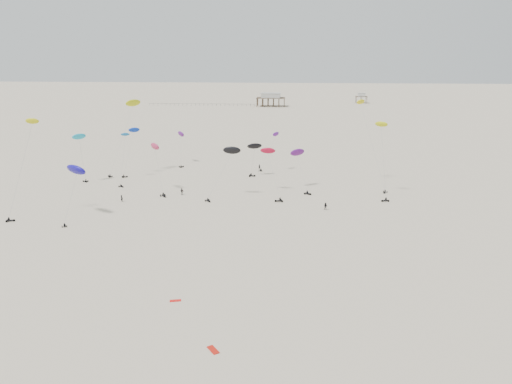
# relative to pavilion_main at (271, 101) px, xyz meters

# --- Properties ---
(ground_plane) EXTENTS (900.00, 900.00, 0.00)m
(ground_plane) POSITION_rel_pavilion_main_xyz_m (10.00, -150.00, -4.22)
(ground_plane) COLOR beige
(pavilion_main) EXTENTS (21.00, 13.00, 9.80)m
(pavilion_main) POSITION_rel_pavilion_main_xyz_m (0.00, 0.00, 0.00)
(pavilion_main) COLOR brown
(pavilion_main) RESTS_ON ground
(pavilion_small) EXTENTS (9.00, 7.00, 8.00)m
(pavilion_small) POSITION_rel_pavilion_main_xyz_m (70.00, 30.00, -0.74)
(pavilion_small) COLOR brown
(pavilion_small) RESTS_ON ground
(pier_fence) EXTENTS (80.20, 0.20, 1.50)m
(pier_fence) POSITION_rel_pavilion_main_xyz_m (-52.00, -0.00, -3.45)
(pier_fence) COLOR black
(pier_fence) RESTS_ON ground
(rig_0) EXTENTS (7.32, 11.17, 14.47)m
(rig_0) POSITION_rel_pavilion_main_xyz_m (-19.95, -238.40, 5.16)
(rig_0) COLOR black
(rig_0) RESTS_ON ground
(rig_1) EXTENTS (7.01, 4.78, 13.12)m
(rig_1) POSITION_rel_pavilion_main_xyz_m (10.94, -209.33, 4.58)
(rig_1) COLOR black
(rig_1) RESTS_ON ground
(rig_2) EXTENTS (4.00, 11.44, 20.69)m
(rig_2) POSITION_rel_pavilion_main_xyz_m (42.75, -238.46, 7.44)
(rig_2) COLOR black
(rig_2) RESTS_ON ground
(rig_3) EXTENTS (9.09, 17.09, 27.73)m
(rig_3) POSITION_rel_pavilion_main_xyz_m (40.14, -225.28, 12.74)
(rig_3) COLOR black
(rig_3) RESTS_ON ground
(rig_4) EXTENTS (7.02, 12.13, 12.80)m
(rig_4) POSITION_rel_pavilion_main_xyz_m (20.19, -231.60, 4.17)
(rig_4) COLOR black
(rig_4) RESTS_ON ground
(rig_5) EXTENTS (5.02, 8.72, 15.36)m
(rig_5) POSITION_rel_pavilion_main_xyz_m (-33.88, -218.96, 5.72)
(rig_5) COLOR black
(rig_5) RESTS_ON ground
(rig_6) EXTENTS (9.23, 9.42, 14.82)m
(rig_6) POSITION_rel_pavilion_main_xyz_m (0.68, -241.49, 6.43)
(rig_6) COLOR black
(rig_6) RESTS_ON ground
(rig_7) EXTENTS (6.68, 9.67, 23.68)m
(rig_7) POSITION_rel_pavilion_main_xyz_m (-45.64, -262.82, 8.89)
(rig_7) COLOR black
(rig_7) RESTS_ON ground
(rig_8) EXTENTS (9.80, 13.71, 24.85)m
(rig_8) POSITION_rel_pavilion_main_xyz_m (-34.78, -214.36, 16.10)
(rig_8) COLOR black
(rig_8) RESTS_ON ground
(rig_9) EXTENTS (7.27, 13.68, 15.77)m
(rig_9) POSITION_rel_pavilion_main_xyz_m (12.35, -238.23, 3.96)
(rig_9) COLOR black
(rig_9) RESTS_ON ground
(rig_10) EXTENTS (4.28, 4.37, 15.05)m
(rig_10) POSITION_rel_pavilion_main_xyz_m (-46.28, -229.02, 7.21)
(rig_10) COLOR black
(rig_10) RESTS_ON ground
(rig_11) EXTENTS (4.71, 14.69, 18.05)m
(rig_11) POSITION_rel_pavilion_main_xyz_m (-33.44, -227.98, 3.41)
(rig_11) COLOR black
(rig_11) RESTS_ON ground
(rig_12) EXTENTS (5.25, 4.26, 10.85)m
(rig_12) POSITION_rel_pavilion_main_xyz_m (5.74, -217.34, 3.34)
(rig_12) COLOR black
(rig_12) RESTS_ON ground
(rig_13) EXTENTS (7.37, 13.58, 14.25)m
(rig_13) POSITION_rel_pavilion_main_xyz_m (-33.76, -260.83, 6.42)
(rig_13) COLOR black
(rig_13) RESTS_ON ground
(rig_14) EXTENTS (4.96, 12.42, 12.75)m
(rig_14) POSITION_rel_pavilion_main_xyz_m (-21.90, -199.92, 4.55)
(rig_14) COLOR black
(rig_14) RESTS_ON ground
(spectator_0) EXTENTS (0.96, 0.85, 2.19)m
(spectator_0) POSITION_rel_pavilion_main_xyz_m (-26.99, -249.54, -4.22)
(spectator_0) COLOR black
(spectator_0) RESTS_ON ground
(spectator_1) EXTENTS (1.22, 0.93, 2.20)m
(spectator_1) POSITION_rel_pavilion_main_xyz_m (26.92, -252.36, -4.22)
(spectator_1) COLOR black
(spectator_1) RESTS_ON ground
(spectator_2) EXTENTS (1.42, 0.95, 2.21)m
(spectator_2) POSITION_rel_pavilion_main_xyz_m (-12.51, -241.52, -4.22)
(spectator_2) COLOR black
(spectator_2) RESTS_ON ground
(spectator_3) EXTENTS (0.76, 0.55, 2.02)m
(spectator_3) POSITION_rel_pavilion_main_xyz_m (6.85, -208.33, -4.22)
(spectator_3) COLOR black
(spectator_3) RESTS_ON ground
(grounded_kite_a) EXTENTS (2.04, 2.30, 0.08)m
(grounded_kite_a) POSITION_rel_pavilion_main_xyz_m (8.56, -315.95, -4.22)
(grounded_kite_a) COLOR red
(grounded_kite_a) RESTS_ON ground
(grounded_kite_b) EXTENTS (1.91, 1.08, 0.07)m
(grounded_kite_b) POSITION_rel_pavilion_main_xyz_m (0.28, -302.80, -4.22)
(grounded_kite_b) COLOR red
(grounded_kite_b) RESTS_ON ground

